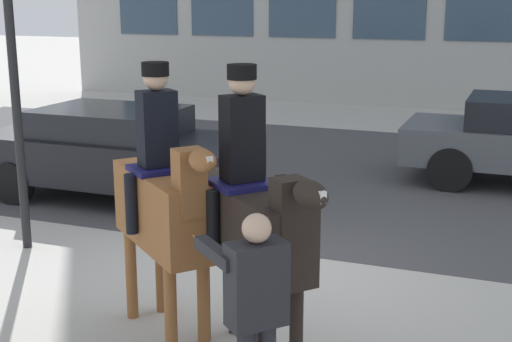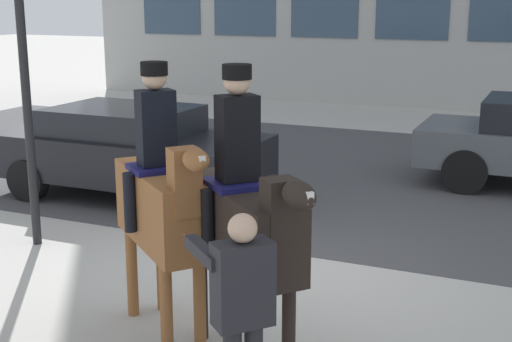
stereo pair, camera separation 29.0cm
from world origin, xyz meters
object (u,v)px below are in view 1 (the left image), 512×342
(street_car_near_lane, at_px, (116,151))
(mounted_horse_companion, at_px, (248,218))
(traffic_light, at_px, (9,31))
(mounted_horse_lead, at_px, (164,202))
(pedestrian_bystander, at_px, (254,311))

(street_car_near_lane, bearing_deg, mounted_horse_companion, -46.83)
(mounted_horse_companion, bearing_deg, traffic_light, -163.73)
(mounted_horse_lead, xyz_separation_m, pedestrian_bystander, (1.35, -1.23, -0.30))
(mounted_horse_companion, distance_m, pedestrian_bystander, 1.16)
(street_car_near_lane, bearing_deg, traffic_light, -86.38)
(pedestrian_bystander, height_order, traffic_light, traffic_light)
(mounted_horse_lead, height_order, traffic_light, traffic_light)
(mounted_horse_companion, bearing_deg, street_car_near_lane, 174.21)
(mounted_horse_companion, relative_size, traffic_light, 0.64)
(mounted_horse_lead, relative_size, traffic_light, 0.63)
(pedestrian_bystander, xyz_separation_m, traffic_light, (-4.15, 2.73, 1.68))
(mounted_horse_lead, distance_m, traffic_light, 3.47)
(mounted_horse_companion, distance_m, street_car_near_lane, 5.67)
(traffic_light, bearing_deg, mounted_horse_companion, -24.77)
(street_car_near_lane, relative_size, traffic_light, 1.06)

